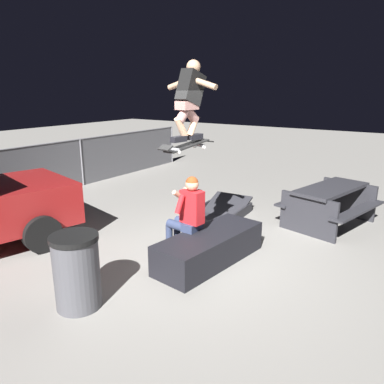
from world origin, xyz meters
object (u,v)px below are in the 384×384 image
person_sitting_on_ledge (187,213)px  kicker_ramp (223,211)px  ledge_box_main (210,247)px  trash_bin (77,271)px  skateboard (187,146)px  skater_airborne (190,97)px  picnic_table_back (330,200)px

person_sitting_on_ledge → kicker_ramp: 2.19m
ledge_box_main → trash_bin: size_ratio=2.05×
trash_bin → ledge_box_main: bearing=-19.7°
ledge_box_main → skateboard: (0.02, 0.41, 1.50)m
trash_bin → person_sitting_on_ledge: bearing=-8.5°
skater_airborne → skateboard: bearing=173.4°
person_sitting_on_ledge → ledge_box_main: bearing=-87.1°
skateboard → picnic_table_back: 3.24m
skateboard → person_sitting_on_ledge: bearing=-156.9°
person_sitting_on_ledge → trash_bin: person_sitting_on_ledge is taller
ledge_box_main → skater_airborne: skater_airborne is taller
person_sitting_on_ledge → picnic_table_back: size_ratio=0.65×
skateboard → skater_airborne: bearing=-6.6°
skater_airborne → picnic_table_back: (2.56, -1.47, -1.91)m
skateboard → picnic_table_back: (2.61, -1.48, -1.22)m
skateboard → kicker_ramp: (1.99, 0.48, -1.66)m
ledge_box_main → kicker_ramp: ledge_box_main is taller
ledge_box_main → trash_bin: bearing=160.3°
picnic_table_back → person_sitting_on_ledge: bearing=151.1°
picnic_table_back → trash_bin: bearing=158.9°
kicker_ramp → trash_bin: size_ratio=1.38×
person_sitting_on_ledge → kicker_ramp: person_sitting_on_ledge is taller
skater_airborne → trash_bin: 2.78m
skater_airborne → ledge_box_main: bearing=-100.0°
ledge_box_main → picnic_table_back: bearing=-22.1°
skateboard → kicker_ramp: size_ratio=0.83×
skater_airborne → trash_bin: bearing=172.2°
kicker_ramp → picnic_table_back: bearing=-72.5°
person_sitting_on_ledge → picnic_table_back: 3.03m
kicker_ramp → skateboard: bearing=-166.4°
ledge_box_main → picnic_table_back: (2.63, -1.06, 0.27)m
picnic_table_back → skateboard: bearing=150.5°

